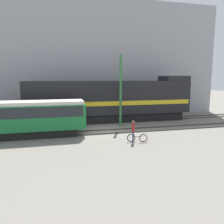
{
  "coord_description": "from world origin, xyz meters",
  "views": [
    {
      "loc": [
        -4.21,
        -20.58,
        5.19
      ],
      "look_at": [
        0.9,
        0.45,
        1.8
      ],
      "focal_mm": 35.0,
      "sensor_mm": 36.0,
      "label": 1
    }
  ],
  "objects": [
    {
      "name": "streetcar",
      "position": [
        -8.35,
        -0.55,
        1.82
      ],
      "size": [
        12.76,
        2.54,
        3.18
      ],
      "color": "black",
      "rests_on": "ground"
    },
    {
      "name": "person",
      "position": [
        1.49,
        -4.32,
        1.11
      ],
      "size": [
        0.32,
        0.41,
        1.81
      ],
      "color": "#232D4C",
      "rests_on": "ground"
    },
    {
      "name": "ground_plane",
      "position": [
        0.0,
        0.0,
        0.0
      ],
      "size": [
        120.0,
        120.0,
        0.0
      ],
      "primitive_type": "plane",
      "color": "slate"
    },
    {
      "name": "utility_pole_left",
      "position": [
        2.23,
        2.01,
        3.81
      ],
      "size": [
        0.25,
        0.25,
        7.62
      ],
      "color": "#2D7238",
      "rests_on": "ground"
    },
    {
      "name": "track_near",
      "position": [
        0.0,
        -0.55,
        0.07
      ],
      "size": [
        60.0,
        1.5,
        0.14
      ],
      "color": "#47423D",
      "rests_on": "ground"
    },
    {
      "name": "bicycle",
      "position": [
        1.87,
        -4.29,
        0.34
      ],
      "size": [
        1.6,
        0.65,
        0.74
      ],
      "color": "black",
      "rests_on": "ground"
    },
    {
      "name": "freight_locomotive",
      "position": [
        1.83,
        4.57,
        2.54
      ],
      "size": [
        19.42,
        3.04,
        5.43
      ],
      "color": "black",
      "rests_on": "ground"
    },
    {
      "name": "building_backdrop",
      "position": [
        0.0,
        11.48,
        7.76
      ],
      "size": [
        36.92,
        6.0,
        15.52
      ],
      "color": "#99999E",
      "rests_on": "ground"
    },
    {
      "name": "track_far",
      "position": [
        0.0,
        4.57,
        0.07
      ],
      "size": [
        60.0,
        1.51,
        0.14
      ],
      "color": "#47423D",
      "rests_on": "ground"
    }
  ]
}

